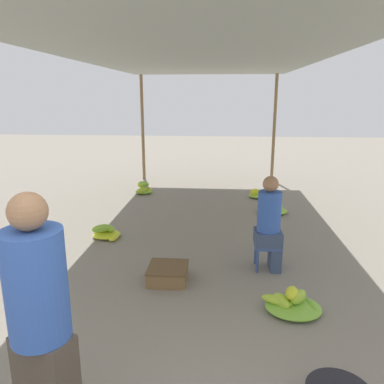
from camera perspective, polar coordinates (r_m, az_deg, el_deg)
name	(u,v)px	position (r m, az deg, el deg)	size (l,w,h in m)	color
canopy_post_back_left	(143,128)	(10.26, -7.53, 9.64)	(0.08, 0.08, 2.76)	olive
canopy_post_back_right	(274,129)	(10.13, 12.41, 9.37)	(0.08, 0.08, 2.76)	olive
canopy_tarp	(197,56)	(5.88, 0.82, 19.95)	(3.88, 8.73, 0.04)	#9EA399
vendor_foreground	(40,323)	(2.57, -22.09, -17.99)	(0.46, 0.46, 1.70)	#4C4238
stool	(267,248)	(5.04, 11.40, -8.40)	(0.34, 0.34, 0.35)	#384C84
vendor_seated	(270,223)	(4.92, 11.80, -4.59)	(0.35, 0.35, 1.25)	#384766
banana_pile_left_0	(106,233)	(6.20, -12.95, -6.04)	(0.46, 0.44, 0.25)	yellow
banana_pile_left_1	(144,189)	(8.78, -7.32, 0.44)	(0.42, 0.45, 0.29)	#AAC82E
banana_pile_right_0	(259,194)	(8.53, 10.19, -0.37)	(0.52, 0.43, 0.21)	#8EBD33
banana_pile_right_1	(292,304)	(4.27, 15.01, -16.09)	(0.65, 0.56, 0.28)	#9EC330
banana_pile_right_2	(273,209)	(7.48, 12.18, -2.56)	(0.58, 0.62, 0.24)	#78B437
crate_near	(168,273)	(4.72, -3.69, -12.28)	(0.48, 0.48, 0.19)	brown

